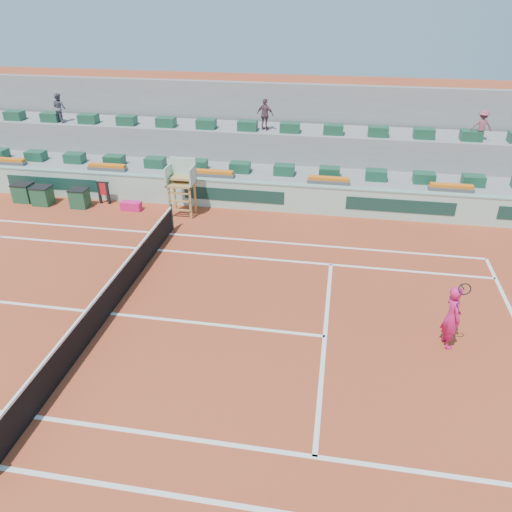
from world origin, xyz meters
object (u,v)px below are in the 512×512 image
(drink_cooler_a, at_px, (80,198))
(tennis_player, at_px, (452,317))
(player_bag, at_px, (131,206))
(umpire_chair, at_px, (182,179))

(drink_cooler_a, height_order, tennis_player, tennis_player)
(player_bag, distance_m, umpire_chair, 2.73)
(umpire_chair, relative_size, drink_cooler_a, 2.86)
(player_bag, xyz_separation_m, drink_cooler_a, (-2.34, -0.06, 0.23))
(player_bag, xyz_separation_m, umpire_chair, (2.37, 0.03, 1.35))
(player_bag, distance_m, drink_cooler_a, 2.35)
(drink_cooler_a, bearing_deg, tennis_player, -26.49)
(player_bag, relative_size, umpire_chair, 0.36)
(player_bag, relative_size, tennis_player, 0.38)
(umpire_chair, height_order, drink_cooler_a, umpire_chair)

